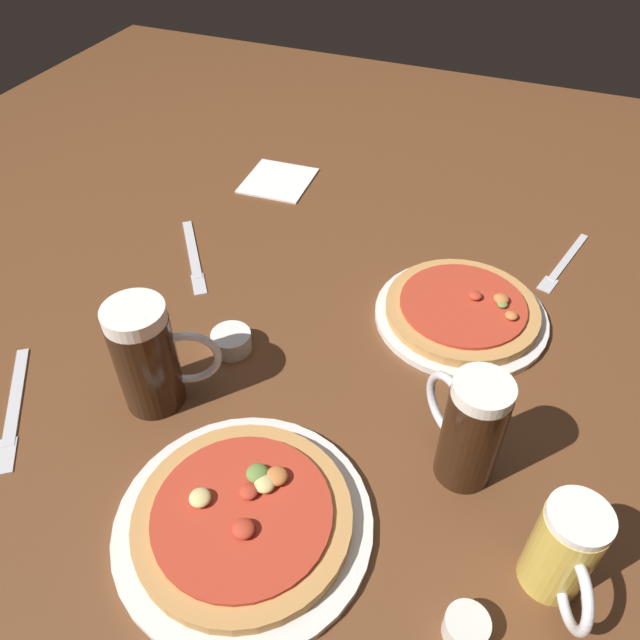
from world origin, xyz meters
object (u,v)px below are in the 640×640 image
at_px(beer_mug_dark, 564,552).
at_px(beer_mug_amber, 470,428).
at_px(pizza_plate_far, 462,311).
at_px(napkin_folded, 278,180).
at_px(ramekin_butter, 231,341).
at_px(beer_mug_pale, 149,357).
at_px(knife_spare, 14,407).
at_px(fork_left, 564,262).
at_px(ramekin_sauce, 466,627).
at_px(knife_right, 193,256).
at_px(pizza_plate_near, 243,519).

xyz_separation_m(beer_mug_dark, beer_mug_amber, (-0.13, 0.12, 0.02)).
bearing_deg(pizza_plate_far, napkin_folded, 148.24).
height_order(beer_mug_dark, ramekin_butter, beer_mug_dark).
relative_size(beer_mug_pale, knife_spare, 0.87).
xyz_separation_m(beer_mug_dark, napkin_folded, (-0.68, 0.71, -0.07)).
height_order(fork_left, knife_spare, same).
distance_m(ramekin_sauce, knife_spare, 0.69).
bearing_deg(ramekin_butter, beer_mug_dark, -20.85).
distance_m(beer_mug_pale, knife_right, 0.36).
bearing_deg(fork_left, knife_spare, -137.38).
bearing_deg(fork_left, ramekin_sauce, -92.72).
height_order(ramekin_sauce, knife_spare, ramekin_sauce).
xyz_separation_m(pizza_plate_near, beer_mug_dark, (0.37, 0.07, 0.05)).
xyz_separation_m(beer_mug_amber, knife_spare, (-0.64, -0.15, -0.08)).
distance_m(beer_mug_dark, beer_mug_amber, 0.18).
bearing_deg(knife_right, pizza_plate_near, -53.24).
bearing_deg(pizza_plate_near, ramekin_butter, 120.58).
relative_size(pizza_plate_near, knife_spare, 1.57).
bearing_deg(beer_mug_pale, beer_mug_amber, 6.08).
bearing_deg(beer_mug_dark, fork_left, 94.10).
bearing_deg(ramekin_butter, knife_right, 134.12).
distance_m(beer_mug_pale, fork_left, 0.79).
bearing_deg(ramekin_sauce, ramekin_butter, 146.42).
xyz_separation_m(beer_mug_amber, napkin_folded, (-0.55, 0.60, -0.08)).
height_order(pizza_plate_near, beer_mug_amber, beer_mug_amber).
bearing_deg(knife_spare, ramekin_butter, 43.49).
bearing_deg(napkin_folded, ramekin_butter, -73.39).
bearing_deg(napkin_folded, pizza_plate_far, -31.76).
bearing_deg(ramekin_sauce, pizza_plate_far, 102.80).
xyz_separation_m(ramekin_butter, knife_right, (-0.19, 0.19, -0.01)).
height_order(beer_mug_pale, knife_right, beer_mug_pale).
relative_size(pizza_plate_far, beer_mug_pale, 1.62).
xyz_separation_m(ramekin_sauce, fork_left, (0.03, 0.73, -0.01)).
xyz_separation_m(pizza_plate_far, knife_spare, (-0.58, -0.44, -0.01)).
xyz_separation_m(pizza_plate_far, beer_mug_amber, (0.06, -0.30, 0.07)).
distance_m(pizza_plate_far, knife_spare, 0.73).
bearing_deg(knife_spare, pizza_plate_far, 37.53).
xyz_separation_m(pizza_plate_far, napkin_folded, (-0.48, 0.30, -0.01)).
bearing_deg(ramekin_sauce, beer_mug_amber, 103.79).
height_order(ramekin_sauce, fork_left, ramekin_sauce).
height_order(beer_mug_dark, beer_mug_pale, beer_mug_pale).
relative_size(pizza_plate_near, beer_mug_amber, 1.86).
bearing_deg(napkin_folded, fork_left, -6.63).
relative_size(beer_mug_amber, napkin_folded, 1.13).
bearing_deg(beer_mug_amber, napkin_folded, 132.58).
bearing_deg(knife_spare, pizza_plate_near, -5.86).
bearing_deg(knife_right, ramekin_sauce, -37.66).
bearing_deg(beer_mug_dark, napkin_folded, 133.70).
distance_m(pizza_plate_near, ramekin_sauce, 0.29).
bearing_deg(ramekin_sauce, beer_mug_dark, 50.03).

